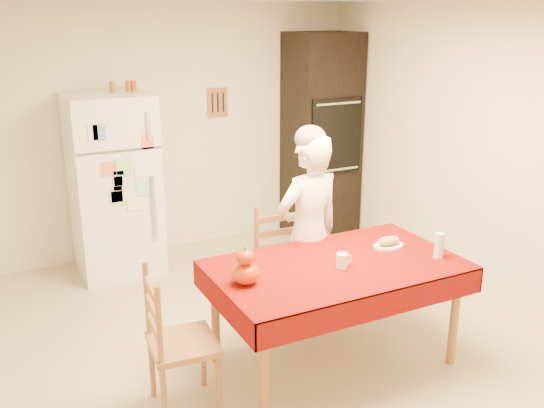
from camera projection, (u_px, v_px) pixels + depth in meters
floor at (266, 343)px, 4.59m from camera, size 4.50×4.50×0.00m
room_shell at (265, 132)px, 4.10m from camera, size 4.02×4.52×2.51m
refrigerator at (114, 185)px, 5.65m from camera, size 0.75×0.74×1.70m
oven_cabinet at (321, 136)px, 6.60m from camera, size 0.70×0.62×2.20m
dining_table at (336, 273)px, 4.14m from camera, size 1.70×1.00×0.76m
chair_far at (283, 262)px, 4.79m from camera, size 0.45×0.43×0.95m
chair_left at (172, 337)px, 3.68m from camera, size 0.44×0.45×0.95m
seated_woman at (309, 234)px, 4.61m from camera, size 0.61×0.45×1.56m
coffee_mug at (342, 261)px, 4.04m from camera, size 0.08×0.08×0.10m
pumpkin_lower at (245, 274)px, 3.80m from camera, size 0.18×0.18×0.13m
pumpkin_upper at (245, 257)px, 3.77m from camera, size 0.12×0.12×0.09m
wine_glass at (439, 245)px, 4.20m from camera, size 0.07×0.07×0.18m
bread_plate at (388, 246)px, 4.41m from camera, size 0.24×0.24×0.02m
bread_loaf at (389, 241)px, 4.40m from camera, size 0.18×0.10×0.06m
spice_jar_left at (112, 87)px, 5.45m from camera, size 0.05×0.05×0.10m
spice_jar_mid at (128, 86)px, 5.51m from camera, size 0.05×0.05×0.10m
spice_jar_right at (134, 86)px, 5.53m from camera, size 0.05×0.05×0.10m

